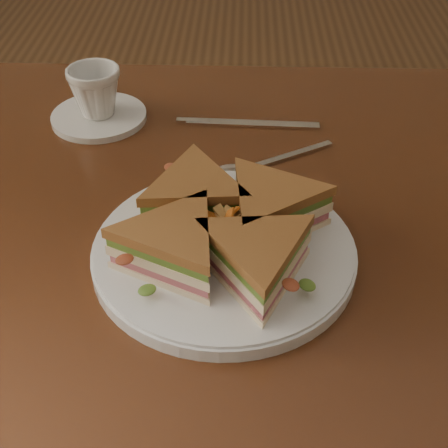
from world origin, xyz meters
The scene contains 8 objects.
table centered at (0.00, 0.00, 0.65)m, with size 1.20×0.80×0.75m.
plate centered at (-0.05, -0.10, 0.76)m, with size 0.30×0.30×0.02m, color white.
sandwich_wedges centered at (-0.05, -0.10, 0.80)m, with size 0.30×0.30×0.06m.
crisps_mound centered at (-0.05, -0.10, 0.79)m, with size 0.09×0.09×0.05m, color orange, non-canonical shape.
spoon centered at (-0.02, 0.08, 0.75)m, with size 0.16×0.10×0.01m.
knife centered at (-0.03, 0.20, 0.75)m, with size 0.22×0.02×0.00m.
saucer centered at (-0.25, 0.21, 0.76)m, with size 0.14×0.14×0.01m, color white.
coffee_cup centered at (-0.25, 0.21, 0.80)m, with size 0.08×0.08×0.07m, color white.
Camera 1 is at (-0.03, -0.62, 1.23)m, focal length 50.00 mm.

